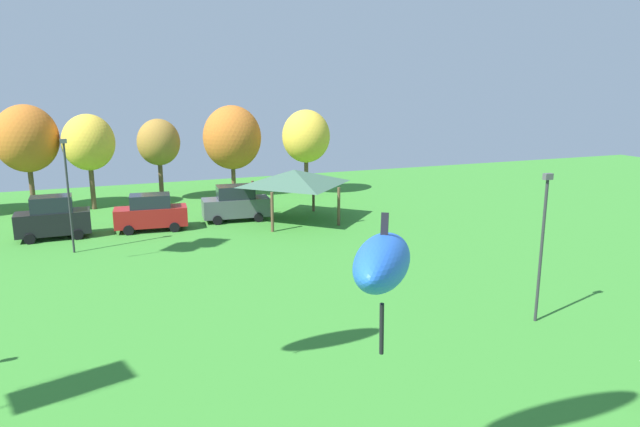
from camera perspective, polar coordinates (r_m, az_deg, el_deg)
kite_flying_7 at (r=6.15m, az=6.36°, el=-4.68°), size 1.90×2.46×1.62m
parked_car_leftmost at (r=38.67m, az=-25.15°, el=-0.42°), size 4.31×1.98×2.67m
parked_car_second_from_left at (r=38.58m, az=-16.56°, el=0.07°), size 4.70×2.27×2.39m
parked_car_third_from_left at (r=40.13m, az=-8.42°, el=1.00°), size 4.71×2.34×2.48m
park_pavilion at (r=39.33m, az=-2.60°, el=3.65°), size 6.04×6.12×3.60m
light_post_0 at (r=23.91m, az=21.34°, el=-2.44°), size 0.36×0.20×6.01m
light_post_2 at (r=34.52m, az=-23.89°, el=2.18°), size 0.36×0.20×6.43m
treeline_tree_2 at (r=47.25m, az=-27.30°, el=6.66°), size 4.50×4.50×7.92m
treeline_tree_3 at (r=46.20m, az=-22.15°, el=6.58°), size 3.82×3.82×7.19m
treeline_tree_4 at (r=47.88m, az=-15.83°, el=6.84°), size 3.39×3.39×6.65m
treeline_tree_5 at (r=49.13m, az=-8.78°, el=7.51°), size 4.89×4.89×7.62m
treeline_tree_6 at (r=49.22m, az=-1.40°, el=7.71°), size 4.10×4.10×7.23m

